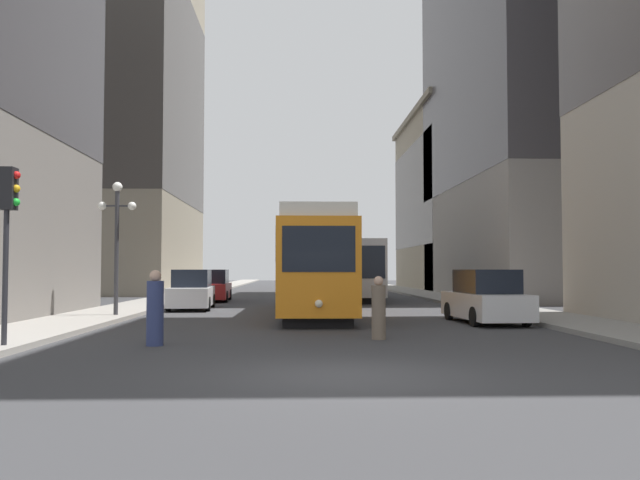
# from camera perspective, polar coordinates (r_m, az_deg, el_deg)

# --- Properties ---
(ground_plane) EXTENTS (200.00, 200.00, 0.00)m
(ground_plane) POSITION_cam_1_polar(r_m,az_deg,el_deg) (11.62, 2.19, -11.56)
(ground_plane) COLOR #38383A
(sidewalk_left) EXTENTS (2.87, 120.00, 0.15)m
(sidewalk_left) POSITION_cam_1_polar(r_m,az_deg,el_deg) (52.02, -10.40, -4.43)
(sidewalk_left) COLOR gray
(sidewalk_left) RESTS_ON ground
(sidewalk_right) EXTENTS (2.87, 120.00, 0.15)m
(sidewalk_right) POSITION_cam_1_polar(r_m,az_deg,el_deg) (52.29, 8.06, -4.44)
(sidewalk_right) COLOR gray
(sidewalk_right) RESTS_ON ground
(streetcar) EXTENTS (2.73, 14.53, 3.89)m
(streetcar) POSITION_cam_1_polar(r_m,az_deg,el_deg) (27.13, -0.52, -1.96)
(streetcar) COLOR black
(streetcar) RESTS_ON ground
(transit_bus) EXTENTS (2.95, 12.61, 3.45)m
(transit_bus) POSITION_cam_1_polar(r_m,az_deg,el_deg) (40.68, 3.08, -2.37)
(transit_bus) COLOR black
(transit_bus) RESTS_ON ground
(parked_car_left_near) EXTENTS (2.10, 4.98, 1.82)m
(parked_car_left_near) POSITION_cam_1_polar(r_m,az_deg,el_deg) (31.01, -10.94, -4.31)
(parked_car_left_near) COLOR black
(parked_car_left_near) RESTS_ON ground
(parked_car_left_mid) EXTENTS (2.00, 4.99, 1.82)m
(parked_car_left_mid) POSITION_cam_1_polar(r_m,az_deg,el_deg) (38.77, -9.16, -3.96)
(parked_car_left_mid) COLOR black
(parked_car_left_mid) RESTS_ON ground
(parked_car_right_far) EXTENTS (2.08, 4.72, 1.82)m
(parked_car_right_far) POSITION_cam_1_polar(r_m,az_deg,el_deg) (23.35, 14.03, -4.87)
(parked_car_right_far) COLOR black
(parked_car_right_far) RESTS_ON ground
(pedestrian_crossing_near) EXTENTS (0.37, 0.37, 1.65)m
(pedestrian_crossing_near) POSITION_cam_1_polar(r_m,az_deg,el_deg) (17.48, 5.06, -6.00)
(pedestrian_crossing_near) COLOR #6B5B4C
(pedestrian_crossing_near) RESTS_ON ground
(pedestrian_crossing_far) EXTENTS (0.40, 0.40, 1.81)m
(pedestrian_crossing_far) POSITION_cam_1_polar(r_m,az_deg,el_deg) (16.45, -13.97, -5.89)
(pedestrian_crossing_far) COLOR navy
(pedestrian_crossing_far) RESTS_ON ground
(traffic_light_near_left) EXTENTS (0.47, 0.36, 3.95)m
(traffic_light_near_left) POSITION_cam_1_polar(r_m,az_deg,el_deg) (16.38, -25.25, 2.51)
(traffic_light_near_left) COLOR #232328
(traffic_light_near_left) RESTS_ON sidewalk_left
(lamp_post_left_near) EXTENTS (1.41, 0.36, 4.93)m
(lamp_post_left_near) POSITION_cam_1_polar(r_m,az_deg,el_deg) (25.79, -17.04, 1.13)
(lamp_post_left_near) COLOR #333338
(lamp_post_left_near) RESTS_ON sidewalk_left
(building_left_midblock) EXTENTS (11.33, 20.27, 29.34)m
(building_left_midblock) POSITION_cam_1_polar(r_m,az_deg,el_deg) (57.60, -16.70, 10.91)
(building_left_midblock) COLOR gray
(building_left_midblock) RESTS_ON ground
(building_right_midblock) EXTENTS (12.11, 19.57, 16.07)m
(building_right_midblock) POSITION_cam_1_polar(r_m,az_deg,el_deg) (62.97, 13.02, 3.36)
(building_right_midblock) COLOR gray
(building_right_midblock) RESTS_ON ground
(building_right_far) EXTENTS (13.00, 22.51, 30.01)m
(building_right_far) POSITION_cam_1_polar(r_m,az_deg,el_deg) (48.63, 18.81, 13.89)
(building_right_far) COLOR gray
(building_right_far) RESTS_ON ground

